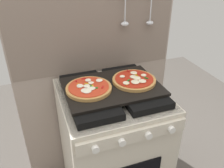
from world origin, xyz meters
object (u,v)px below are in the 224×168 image
object	(u,v)px
pizza_left	(89,88)
baking_tray	(112,87)
stove	(112,146)
pizza_right	(134,79)

from	to	relation	value
pizza_left	baking_tray	bearing A→B (deg)	1.81
stove	pizza_left	world-z (taller)	pizza_left
stove	pizza_left	bearing A→B (deg)	-178.88
baking_tray	pizza_left	world-z (taller)	pizza_left
stove	pizza_right	xyz separation A→B (m)	(0.14, 0.01, 0.48)
baking_tray	pizza_right	distance (m)	0.14
pizza_left	pizza_right	bearing A→B (deg)	1.61
pizza_right	baking_tray	bearing A→B (deg)	-178.58
pizza_left	stove	bearing A→B (deg)	1.12
stove	baking_tray	size ratio (longest dim) A/B	1.67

